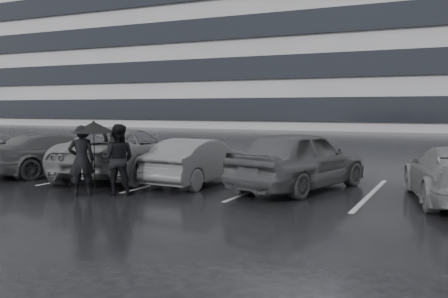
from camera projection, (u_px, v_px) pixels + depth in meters
ground at (200, 200)px, 11.34m from camera, size 160.00×160.00×0.00m
office_building at (224, 11)px, 62.79m from camera, size 61.00×26.00×29.00m
car_main at (299, 160)px, 12.78m from camera, size 2.95×4.84×1.54m
car_west_a at (199, 161)px, 13.74m from camera, size 1.51×3.87×1.25m
car_west_b at (123, 153)px, 15.12m from camera, size 3.70×5.79×1.49m
car_west_c at (57, 154)px, 15.81m from camera, size 3.12×4.79×1.29m
pedestrian_left at (81, 160)px, 11.94m from camera, size 0.73×0.71×1.69m
pedestrian_right at (118, 159)px, 12.04m from camera, size 1.00×0.90×1.71m
umbrella at (94, 127)px, 11.95m from camera, size 1.06×1.06×1.79m
stall_stripes at (216, 183)px, 13.93m from camera, size 19.72×5.00×0.00m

